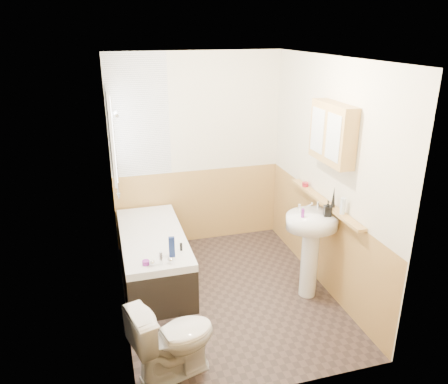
{
  "coord_description": "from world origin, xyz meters",
  "views": [
    {
      "loc": [
        -1.16,
        -3.93,
        2.77
      ],
      "look_at": [
        0.0,
        0.15,
        1.15
      ],
      "focal_mm": 35.0,
      "sensor_mm": 36.0,
      "label": 1
    }
  ],
  "objects": [
    {
      "name": "bathtub",
      "position": [
        -0.73,
        0.55,
        0.3
      ],
      "size": [
        0.7,
        1.61,
        0.71
      ],
      "color": "black",
      "rests_on": "floor"
    },
    {
      "name": "wainscot_right",
      "position": [
        1.09,
        0.0,
        0.5
      ],
      "size": [
        0.01,
        2.8,
        1.0
      ],
      "primitive_type": "cube",
      "color": "tan",
      "rests_on": "wall_right"
    },
    {
      "name": "black_jar",
      "position": [
        1.04,
        0.36,
        1.06
      ],
      "size": [
        0.08,
        0.08,
        0.05
      ],
      "primitive_type": "cylinder",
      "rotation": [
        0.0,
        0.0,
        -0.05
      ],
      "color": "maroon",
      "rests_on": "pine_shelf"
    },
    {
      "name": "wall_back",
      "position": [
        0.0,
        1.41,
        1.25
      ],
      "size": [
        2.2,
        0.02,
        2.5
      ],
      "primitive_type": "cube",
      "color": "#F2E8C8",
      "rests_on": "ground"
    },
    {
      "name": "wainscot_back",
      "position": [
        0.0,
        1.39,
        0.5
      ],
      "size": [
        2.2,
        0.01,
        1.0
      ],
      "primitive_type": "cube",
      "color": "tan",
      "rests_on": "wall_back"
    },
    {
      "name": "wall_front",
      "position": [
        0.0,
        -1.41,
        1.25
      ],
      "size": [
        2.2,
        0.02,
        2.5
      ],
      "primitive_type": "cube",
      "color": "#F2E8C8",
      "rests_on": "ground"
    },
    {
      "name": "tile_cladding_left",
      "position": [
        -1.09,
        0.0,
        1.25
      ],
      "size": [
        0.01,
        2.8,
        2.5
      ],
      "primitive_type": "cube",
      "color": "white",
      "rests_on": "wall_left"
    },
    {
      "name": "blue_gel",
      "position": [
        -0.6,
        -0.03,
        0.68
      ],
      "size": [
        0.06,
        0.04,
        0.22
      ],
      "primitive_type": "cube",
      "rotation": [
        0.0,
        0.0,
        -0.09
      ],
      "color": "navy",
      "rests_on": "bathtub"
    },
    {
      "name": "foam_can",
      "position": [
        1.04,
        -0.46,
        1.11
      ],
      "size": [
        0.06,
        0.06,
        0.16
      ],
      "primitive_type": "cylinder",
      "rotation": [
        0.0,
        0.0,
        -0.2
      ],
      "color": "silver",
      "rests_on": "pine_shelf"
    },
    {
      "name": "shower_riser",
      "position": [
        -1.04,
        0.78,
        1.62
      ],
      "size": [
        0.1,
        0.08,
        1.13
      ],
      "color": "silver",
      "rests_on": "wall_left"
    },
    {
      "name": "clear_bottle",
      "position": [
        0.71,
        -0.27,
        1.0
      ],
      "size": [
        0.03,
        0.03,
        0.09
      ],
      "primitive_type": "cylinder",
      "rotation": [
        0.0,
        0.0,
        0.0
      ],
      "color": "purple",
      "rests_on": "sink"
    },
    {
      "name": "ceiling",
      "position": [
        0.0,
        0.0,
        2.5
      ],
      "size": [
        2.8,
        2.8,
        0.0
      ],
      "primitive_type": "plane",
      "rotation": [
        3.14,
        0.0,
        0.0
      ],
      "color": "white",
      "rests_on": "ground"
    },
    {
      "name": "orange_bottle",
      "position": [
        -0.49,
        0.08,
        0.62
      ],
      "size": [
        0.03,
        0.03,
        0.08
      ],
      "primitive_type": "cylinder",
      "rotation": [
        0.0,
        0.0,
        -0.17
      ],
      "color": "black",
      "rests_on": "bathtub"
    },
    {
      "name": "pine_shelf",
      "position": [
        1.04,
        -0.1,
        1.02
      ],
      "size": [
        0.1,
        1.46,
        0.03
      ],
      "primitive_type": "cube",
      "color": "tan",
      "rests_on": "wall_right"
    },
    {
      "name": "soap_bottle",
      "position": [
        0.96,
        -0.31,
        1.0
      ],
      "size": [
        0.11,
        0.18,
        0.08
      ],
      "primitive_type": "imported",
      "rotation": [
        0.0,
        0.0,
        -0.26
      ],
      "color": "black",
      "rests_on": "sink"
    },
    {
      "name": "window",
      "position": [
        -1.06,
        0.95,
        1.65
      ],
      "size": [
        0.03,
        0.79,
        0.99
      ],
      "color": "white",
      "rests_on": "wall_left"
    },
    {
      "name": "wainscot_front",
      "position": [
        0.0,
        -1.39,
        0.5
      ],
      "size": [
        2.2,
        0.01,
        1.0
      ],
      "primitive_type": "cube",
      "color": "tan",
      "rests_on": "wall_front"
    },
    {
      "name": "floor",
      "position": [
        0.0,
        0.0,
        0.0
      ],
      "size": [
        2.8,
        2.8,
        0.0
      ],
      "primitive_type": "plane",
      "color": "#2E2420",
      "rests_on": "ground"
    },
    {
      "name": "wall_right",
      "position": [
        1.11,
        0.0,
        1.25
      ],
      "size": [
        0.02,
        2.8,
        2.5
      ],
      "primitive_type": "cube",
      "color": "#F2E8C8",
      "rests_on": "ground"
    },
    {
      "name": "tile_return_back",
      "position": [
        -0.73,
        1.39,
        1.75
      ],
      "size": [
        0.75,
        0.01,
        1.5
      ],
      "primitive_type": "cube",
      "color": "white",
      "rests_on": "wall_back"
    },
    {
      "name": "green_bottle",
      "position": [
        1.04,
        -0.27,
        1.14
      ],
      "size": [
        0.05,
        0.05,
        0.22
      ],
      "primitive_type": "cone",
      "rotation": [
        0.0,
        0.0,
        0.28
      ],
      "color": "black",
      "rests_on": "pine_shelf"
    },
    {
      "name": "wall_left",
      "position": [
        -1.11,
        0.0,
        1.25
      ],
      "size": [
        0.02,
        2.8,
        2.5
      ],
      "primitive_type": "cube",
      "color": "#F2E8C8",
      "rests_on": "ground"
    },
    {
      "name": "medicine_cabinet",
      "position": [
        1.01,
        -0.18,
        1.78
      ],
      "size": [
        0.17,
        0.65,
        0.59
      ],
      "color": "tan",
      "rests_on": "wall_right"
    },
    {
      "name": "sink",
      "position": [
        0.84,
        -0.24,
        0.68
      ],
      "size": [
        0.56,
        0.45,
        1.08
      ],
      "rotation": [
        0.0,
        0.0,
        -0.24
      ],
      "color": "white",
      "rests_on": "floor"
    },
    {
      "name": "toilet",
      "position": [
        -0.76,
        -1.0,
        0.35
      ],
      "size": [
        0.8,
        0.58,
        0.7
      ],
      "primitive_type": "imported",
      "rotation": [
        0.0,
        0.0,
        1.84
      ],
      "color": "white",
      "rests_on": "floor"
    },
    {
      "name": "cream_jar",
      "position": [
        -0.87,
        -0.12,
        0.6
      ],
      "size": [
        0.09,
        0.09,
        0.04
      ],
      "primitive_type": "cylinder",
      "rotation": [
        0.0,
        0.0,
        0.43
      ],
      "color": "purple",
      "rests_on": "bathtub"
    }
  ]
}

